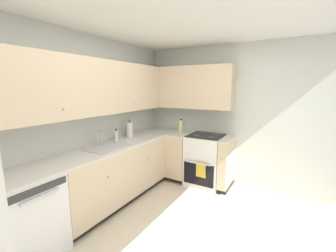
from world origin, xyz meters
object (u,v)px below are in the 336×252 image
at_px(oven_range, 205,160).
at_px(soap_bottle, 116,135).
at_px(oil_bottle, 181,126).
at_px(dishwasher, 26,218).
at_px(paper_towel_roll, 130,129).

distance_m(oven_range, soap_bottle, 1.66).
bearing_deg(soap_bottle, oil_bottle, -32.50).
distance_m(dishwasher, oven_range, 2.79).
height_order(soap_bottle, paper_towel_roll, paper_towel_roll).
xyz_separation_m(paper_towel_roll, oil_bottle, (0.72, -0.64, -0.00)).
xyz_separation_m(dishwasher, oil_bottle, (2.59, -0.48, 0.60)).
bearing_deg(dishwasher, oven_range, -20.71).
xyz_separation_m(soap_bottle, oil_bottle, (1.04, -0.66, 0.04)).
distance_m(soap_bottle, paper_towel_roll, 0.32).
relative_size(dishwasher, oven_range, 0.83).
bearing_deg(oil_bottle, paper_towel_roll, 138.43).
bearing_deg(paper_towel_roll, dishwasher, -175.07).
distance_m(soap_bottle, oil_bottle, 1.23).
bearing_deg(oil_bottle, dishwasher, 169.45).
height_order(paper_towel_roll, oil_bottle, paper_towel_roll).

